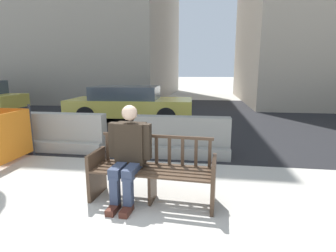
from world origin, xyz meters
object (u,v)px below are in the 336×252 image
Objects in this scene: street_bench at (153,173)px; jersey_barrier_left at (63,135)px; seated_person at (129,152)px; jersey_barrier_centre at (182,140)px; car_sedan_mid at (130,103)px.

street_bench is 3.28m from jersey_barrier_left.
seated_person is 0.66× the size of jersey_barrier_left.
seated_person is at bearing -44.22° from jersey_barrier_left.
jersey_barrier_left is (-2.73, 0.05, 0.00)m from jersey_barrier_centre.
seated_person is 0.66× the size of jersey_barrier_centre.
street_bench is 0.44m from seated_person.
jersey_barrier_left is (-2.52, 2.10, -0.06)m from street_bench.
street_bench is 1.31× the size of seated_person.
car_sedan_mid is (-1.98, 5.71, 0.26)m from street_bench.
jersey_barrier_left is at bearing 140.13° from street_bench.
street_bench is at bearing -70.86° from car_sedan_mid.
car_sedan_mid is at bearing 109.14° from street_bench.
car_sedan_mid is (-1.66, 5.74, -0.04)m from seated_person.
jersey_barrier_centre is (0.21, 2.06, -0.06)m from street_bench.
jersey_barrier_left is at bearing 179.03° from jersey_barrier_centre.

